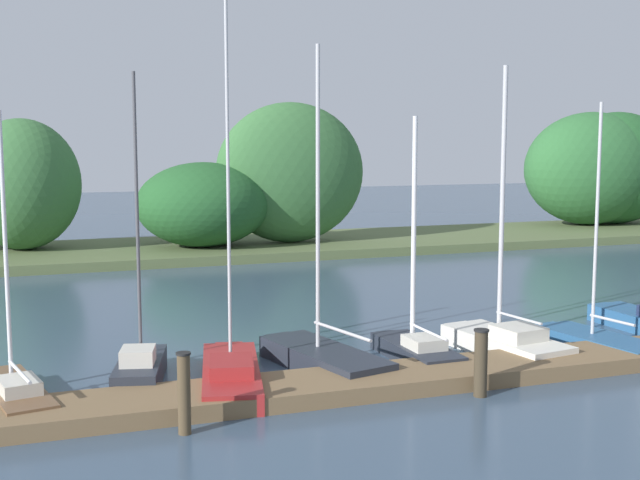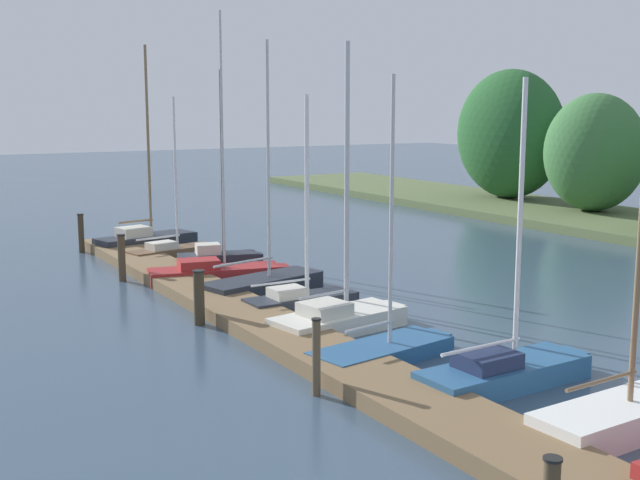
{
  "view_description": "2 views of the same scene",
  "coord_description": "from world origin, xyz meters",
  "px_view_note": "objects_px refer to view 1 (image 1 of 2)",
  "views": [
    {
      "loc": [
        -9.09,
        -3.75,
        5.37
      ],
      "look_at": [
        -2.71,
        14.13,
        3.03
      ],
      "focal_mm": 47.15,
      "sensor_mm": 36.0,
      "label": 1
    },
    {
      "loc": [
        18.87,
        3.5,
        5.57
      ],
      "look_at": [
        -0.73,
        14.92,
        1.82
      ],
      "focal_mm": 45.9,
      "sensor_mm": 36.0,
      "label": 2
    }
  ],
  "objects_px": {
    "sailboat_6": "(503,338)",
    "mooring_piling_2": "(481,363)",
    "sailboat_2": "(140,365)",
    "sailboat_3": "(231,370)",
    "sailboat_5": "(415,345)",
    "mooring_piling_1": "(184,393)",
    "sailboat_4": "(320,354)",
    "sailboat_1": "(14,390)",
    "sailboat_7": "(595,339)"
  },
  "relations": [
    {
      "from": "sailboat_6",
      "to": "mooring_piling_2",
      "type": "height_order",
      "value": "sailboat_6"
    },
    {
      "from": "sailboat_2",
      "to": "sailboat_3",
      "type": "xyz_separation_m",
      "value": [
        1.83,
        -0.83,
        -0.06
      ]
    },
    {
      "from": "sailboat_5",
      "to": "mooring_piling_1",
      "type": "relative_size",
      "value": 3.85
    },
    {
      "from": "sailboat_3",
      "to": "sailboat_4",
      "type": "height_order",
      "value": "sailboat_3"
    },
    {
      "from": "sailboat_3",
      "to": "sailboat_4",
      "type": "relative_size",
      "value": 1.14
    },
    {
      "from": "sailboat_2",
      "to": "sailboat_3",
      "type": "bearing_deg",
      "value": -100.36
    },
    {
      "from": "sailboat_1",
      "to": "sailboat_2",
      "type": "xyz_separation_m",
      "value": [
        2.62,
        0.71,
        0.07
      ]
    },
    {
      "from": "sailboat_2",
      "to": "sailboat_4",
      "type": "xyz_separation_m",
      "value": [
        4.1,
        -0.26,
        -0.05
      ]
    },
    {
      "from": "sailboat_6",
      "to": "mooring_piling_2",
      "type": "distance_m",
      "value": 3.68
    },
    {
      "from": "sailboat_4",
      "to": "sailboat_7",
      "type": "bearing_deg",
      "value": -108.8
    },
    {
      "from": "sailboat_4",
      "to": "mooring_piling_2",
      "type": "distance_m",
      "value": 3.97
    },
    {
      "from": "mooring_piling_2",
      "to": "sailboat_3",
      "type": "bearing_deg",
      "value": 151.46
    },
    {
      "from": "sailboat_2",
      "to": "sailboat_6",
      "type": "relative_size",
      "value": 0.95
    },
    {
      "from": "sailboat_7",
      "to": "mooring_piling_1",
      "type": "xyz_separation_m",
      "value": [
        -10.99,
        -2.64,
        0.5
      ]
    },
    {
      "from": "mooring_piling_2",
      "to": "sailboat_4",
      "type": "bearing_deg",
      "value": 127.65
    },
    {
      "from": "sailboat_2",
      "to": "sailboat_4",
      "type": "height_order",
      "value": "sailboat_4"
    },
    {
      "from": "sailboat_6",
      "to": "sailboat_7",
      "type": "bearing_deg",
      "value": -107.09
    },
    {
      "from": "sailboat_5",
      "to": "mooring_piling_1",
      "type": "xyz_separation_m",
      "value": [
        -6.18,
        -3.18,
        0.4
      ]
    },
    {
      "from": "sailboat_3",
      "to": "mooring_piling_2",
      "type": "xyz_separation_m",
      "value": [
        4.69,
        -2.55,
        0.39
      ]
    },
    {
      "from": "mooring_piling_1",
      "to": "mooring_piling_2",
      "type": "height_order",
      "value": "mooring_piling_1"
    },
    {
      "from": "sailboat_6",
      "to": "sailboat_3",
      "type": "bearing_deg",
      "value": 83.32
    },
    {
      "from": "mooring_piling_2",
      "to": "sailboat_5",
      "type": "bearing_deg",
      "value": 90.38
    },
    {
      "from": "sailboat_3",
      "to": "sailboat_5",
      "type": "bearing_deg",
      "value": -71.68
    },
    {
      "from": "sailboat_1",
      "to": "sailboat_4",
      "type": "height_order",
      "value": "sailboat_4"
    },
    {
      "from": "sailboat_4",
      "to": "mooring_piling_1",
      "type": "bearing_deg",
      "value": 116.97
    },
    {
      "from": "sailboat_1",
      "to": "mooring_piling_2",
      "type": "distance_m",
      "value": 9.52
    },
    {
      "from": "sailboat_2",
      "to": "sailboat_4",
      "type": "distance_m",
      "value": 4.11
    },
    {
      "from": "sailboat_4",
      "to": "sailboat_5",
      "type": "distance_m",
      "value": 2.39
    },
    {
      "from": "sailboat_2",
      "to": "sailboat_7",
      "type": "height_order",
      "value": "sailboat_2"
    },
    {
      "from": "sailboat_1",
      "to": "sailboat_2",
      "type": "height_order",
      "value": "sailboat_2"
    },
    {
      "from": "sailboat_1",
      "to": "sailboat_4",
      "type": "bearing_deg",
      "value": -98.23
    },
    {
      "from": "mooring_piling_1",
      "to": "sailboat_2",
      "type": "bearing_deg",
      "value": 95.11
    },
    {
      "from": "mooring_piling_1",
      "to": "sailboat_1",
      "type": "bearing_deg",
      "value": 136.15
    },
    {
      "from": "sailboat_6",
      "to": "sailboat_5",
      "type": "bearing_deg",
      "value": 76.21
    },
    {
      "from": "sailboat_3",
      "to": "sailboat_5",
      "type": "height_order",
      "value": "sailboat_3"
    },
    {
      "from": "sailboat_7",
      "to": "mooring_piling_1",
      "type": "height_order",
      "value": "sailboat_7"
    },
    {
      "from": "sailboat_1",
      "to": "mooring_piling_2",
      "type": "relative_size",
      "value": 4.12
    },
    {
      "from": "sailboat_3",
      "to": "mooring_piling_2",
      "type": "bearing_deg",
      "value": -106.16
    },
    {
      "from": "sailboat_5",
      "to": "sailboat_6",
      "type": "bearing_deg",
      "value": -95.68
    },
    {
      "from": "sailboat_5",
      "to": "mooring_piling_1",
      "type": "distance_m",
      "value": 6.96
    },
    {
      "from": "sailboat_1",
      "to": "mooring_piling_1",
      "type": "bearing_deg",
      "value": -145.9
    },
    {
      "from": "sailboat_1",
      "to": "sailboat_5",
      "type": "relative_size",
      "value": 1.01
    },
    {
      "from": "sailboat_6",
      "to": "sailboat_2",
      "type": "bearing_deg",
      "value": 77.42
    },
    {
      "from": "sailboat_2",
      "to": "sailboat_4",
      "type": "relative_size",
      "value": 0.91
    },
    {
      "from": "sailboat_7",
      "to": "sailboat_6",
      "type": "bearing_deg",
      "value": 72.16
    },
    {
      "from": "sailboat_4",
      "to": "sailboat_2",
      "type": "bearing_deg",
      "value": 72.61
    },
    {
      "from": "sailboat_6",
      "to": "sailboat_7",
      "type": "distance_m",
      "value": 2.51
    },
    {
      "from": "sailboat_1",
      "to": "sailboat_7",
      "type": "height_order",
      "value": "sailboat_7"
    },
    {
      "from": "mooring_piling_1",
      "to": "sailboat_3",
      "type": "bearing_deg",
      "value": 60.7
    },
    {
      "from": "sailboat_3",
      "to": "sailboat_5",
      "type": "xyz_separation_m",
      "value": [
        4.67,
        0.49,
        0.04
      ]
    }
  ]
}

